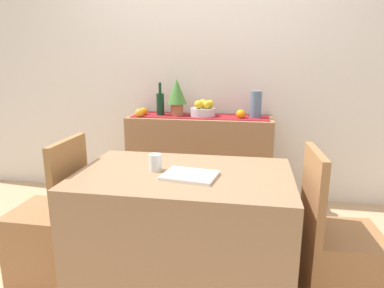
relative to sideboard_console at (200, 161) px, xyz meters
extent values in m
cube|color=tan|center=(-0.01, -0.92, -0.43)|extent=(6.40, 6.40, 0.02)
cube|color=silver|center=(-0.01, 0.26, 0.93)|extent=(6.40, 0.06, 2.70)
cube|color=#946947|center=(0.00, 0.00, 0.00)|extent=(1.31, 0.42, 0.84)
cube|color=maroon|center=(0.00, 0.00, 0.42)|extent=(1.23, 0.32, 0.01)
cylinder|color=silver|center=(0.02, 0.00, 0.46)|extent=(0.23, 0.23, 0.07)
sphere|color=gold|center=(0.06, -0.04, 0.53)|extent=(0.07, 0.07, 0.07)
sphere|color=gold|center=(0.02, 0.04, 0.54)|extent=(0.07, 0.07, 0.07)
sphere|color=gold|center=(0.00, -0.05, 0.54)|extent=(0.08, 0.08, 0.08)
sphere|color=gold|center=(0.08, 0.03, 0.53)|extent=(0.07, 0.07, 0.07)
cylinder|color=#12331E|center=(-0.37, 0.00, 0.52)|extent=(0.07, 0.07, 0.20)
cylinder|color=#12331E|center=(-0.37, 0.00, 0.67)|extent=(0.03, 0.03, 0.10)
cylinder|color=slate|center=(0.50, 0.00, 0.54)|extent=(0.10, 0.10, 0.24)
cylinder|color=#A76644|center=(-0.22, 0.00, 0.48)|extent=(0.11, 0.11, 0.11)
cone|color=#427833|center=(-0.22, 0.00, 0.65)|extent=(0.18, 0.18, 0.23)
sphere|color=orange|center=(0.37, -0.05, 0.46)|extent=(0.08, 0.08, 0.08)
sphere|color=orange|center=(-0.53, -0.13, 0.46)|extent=(0.08, 0.08, 0.08)
sphere|color=orange|center=(-0.53, -0.02, 0.46)|extent=(0.07, 0.07, 0.07)
cube|color=#977151|center=(0.10, -1.30, -0.05)|extent=(1.19, 0.76, 0.74)
cube|color=white|center=(0.15, -1.36, 0.33)|extent=(0.31, 0.25, 0.02)
cylinder|color=silver|center=(-0.06, -1.29, 0.37)|extent=(0.07, 0.07, 0.10)
cube|color=#9B6A42|center=(-0.78, -1.30, -0.19)|extent=(0.40, 0.40, 0.45)
cube|color=#9C6D3E|center=(-0.60, -1.30, 0.26)|extent=(0.04, 0.40, 0.45)
cube|color=#97673E|center=(0.98, -1.30, -0.19)|extent=(0.42, 0.42, 0.45)
cube|color=#9D6C42|center=(0.80, -1.31, 0.26)|extent=(0.06, 0.40, 0.45)
camera|label=1|loc=(0.46, -3.10, 0.95)|focal=32.56mm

